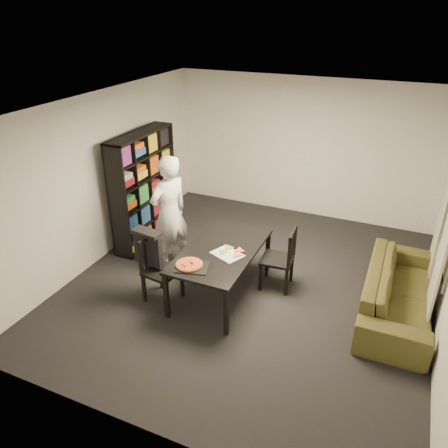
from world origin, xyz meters
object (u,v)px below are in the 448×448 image
at_px(baking_tray, 193,267).
at_px(pepperoni_pizza, 189,264).
at_px(person, 169,213).
at_px(chair_left, 157,264).
at_px(bookshelf, 144,188).
at_px(dining_table, 221,253).
at_px(chair_right, 284,255).
at_px(sofa, 399,292).

relative_size(baking_tray, pepperoni_pizza, 1.14).
height_order(person, pepperoni_pizza, person).
height_order(chair_left, pepperoni_pizza, chair_left).
height_order(bookshelf, baking_tray, bookshelf).
bearing_deg(dining_table, chair_right, 31.43).
height_order(chair_right, sofa, chair_right).
distance_m(pepperoni_pizza, sofa, 2.80).
distance_m(chair_left, baking_tray, 0.65).
xyz_separation_m(baking_tray, sofa, (2.49, 1.10, -0.40)).
relative_size(dining_table, chair_left, 1.79).
relative_size(dining_table, pepperoni_pizza, 4.85).
height_order(baking_tray, pepperoni_pizza, pepperoni_pizza).
xyz_separation_m(chair_left, person, (-0.25, 0.81, 0.37)).
bearing_deg(bookshelf, chair_right, -10.54).
relative_size(bookshelf, chair_left, 2.00).
distance_m(dining_table, sofa, 2.42).
bearing_deg(chair_left, bookshelf, 45.30).
relative_size(chair_right, baking_tray, 2.36).
bearing_deg(dining_table, sofa, 12.82).
bearing_deg(chair_right, baking_tray, -45.56).
bearing_deg(bookshelf, person, -35.89).
xyz_separation_m(bookshelf, chair_right, (2.61, -0.48, -0.41)).
relative_size(bookshelf, pepperoni_pizza, 5.43).
relative_size(chair_left, pepperoni_pizza, 2.71).
bearing_deg(chair_right, sofa, 88.11).
distance_m(bookshelf, person, 1.03).
bearing_deg(chair_right, person, -90.45).
bearing_deg(sofa, dining_table, 102.82).
distance_m(person, pepperoni_pizza, 1.23).
bearing_deg(person, chair_left, 37.89).
relative_size(dining_table, person, 0.94).
bearing_deg(person, chair_right, 114.92).
bearing_deg(dining_table, person, 160.86).
height_order(dining_table, person, person).
bearing_deg(bookshelf, pepperoni_pizza, -42.65).
bearing_deg(chair_left, dining_table, -50.74).
bearing_deg(person, sofa, 114.24).
xyz_separation_m(dining_table, chair_left, (-0.76, -0.46, -0.10)).
distance_m(chair_left, person, 0.92).
xyz_separation_m(pepperoni_pizza, sofa, (2.54, 1.09, -0.42)).
distance_m(dining_table, baking_tray, 0.59).
bearing_deg(chair_right, chair_left, -62.91).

